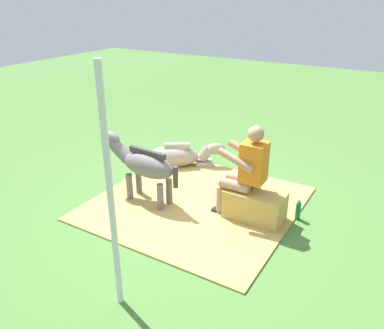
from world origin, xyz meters
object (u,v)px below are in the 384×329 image
pony_lying (178,156)px  tent_pole_left (111,197)px  person_seated (245,169)px  hay_bale (254,206)px  pony_standing (143,164)px  soda_bottle (298,210)px

pony_lying → tent_pole_left: bearing=112.8°
tent_pole_left → person_seated: bearing=-100.1°
hay_bale → pony_lying: pony_lying is taller
hay_bale → person_seated: 0.52m
pony_standing → person_seated: bearing=-166.4°
pony_standing → tent_pole_left: 2.09m
tent_pole_left → soda_bottle: bearing=-113.4°
hay_bale → tent_pole_left: 2.33m
pony_lying → soda_bottle: size_ratio=4.35×
pony_standing → soda_bottle: bearing=-162.7°
person_seated → pony_standing: size_ratio=0.96×
person_seated → tent_pole_left: size_ratio=0.56×
soda_bottle → pony_lying: bearing=-15.2°
person_seated → soda_bottle: (-0.65, -0.30, -0.55)m
hay_bale → person_seated: size_ratio=0.59×
pony_standing → pony_lying: (0.23, -1.25, -0.38)m
soda_bottle → tent_pole_left: bearing=66.6°
pony_standing → tent_pole_left: (-1.02, 1.73, 0.59)m
soda_bottle → tent_pole_left: size_ratio=0.13×
pony_standing → pony_lying: bearing=-79.5°
person_seated → soda_bottle: person_seated is taller
pony_standing → soda_bottle: 2.18m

